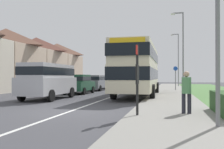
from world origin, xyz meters
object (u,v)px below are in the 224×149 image
double_decker_bus (138,68)px  bus_stop_sign (137,75)px  street_lamp_mid (182,46)px  street_lamp_far (178,57)px  parked_car_grey (95,82)px  parked_van_silver (49,78)px  parked_car_dark_green (79,83)px  cycle_route_sign (176,77)px  pedestrian_at_stop (186,90)px  parked_car_blue (108,81)px

double_decker_bus → bus_stop_sign: size_ratio=3.88×
street_lamp_mid → street_lamp_far: street_lamp_far is taller
parked_car_grey → street_lamp_mid: bearing=-13.0°
double_decker_bus → parked_van_silver: 6.56m
double_decker_bus → bus_stop_sign: (1.19, -10.01, -0.60)m
parked_car_dark_green → cycle_route_sign: (8.21, 5.84, 0.53)m
pedestrian_at_stop → parked_car_dark_green: bearing=126.6°
parked_car_blue → cycle_route_sign: 9.59m
double_decker_bus → parked_car_grey: bearing=127.2°
pedestrian_at_stop → street_lamp_far: 28.93m
parked_car_grey → parked_car_dark_green: bearing=-88.8°
street_lamp_mid → double_decker_bus: bearing=-123.9°
double_decker_bus → parked_car_grey: size_ratio=2.30×
double_decker_bus → parked_van_silver: (-5.41, -3.64, -0.79)m
parked_car_dark_green → pedestrian_at_stop: 13.74m
parked_car_dark_green → parked_car_blue: bearing=90.1°
bus_stop_sign → street_lamp_mid: 15.49m
parked_car_grey → street_lamp_mid: size_ratio=0.60×
bus_stop_sign → cycle_route_sign: bus_stop_sign is taller
bus_stop_sign → street_lamp_far: 29.72m
parked_van_silver → parked_car_blue: 16.19m
bus_stop_sign → cycle_route_sign: (1.72, 17.65, -0.11)m
street_lamp_far → parked_van_silver: bearing=-111.1°
parked_car_blue → cycle_route_sign: size_ratio=1.60×
parked_van_silver → parked_car_grey: bearing=90.0°
parked_car_blue → bus_stop_sign: bus_stop_sign is taller
pedestrian_at_stop → street_lamp_mid: (0.52, 14.31, 3.25)m
parked_van_silver → street_lamp_mid: (8.82, 8.72, 2.87)m
double_decker_bus → parked_van_silver: double_decker_bus is taller
bus_stop_sign → street_lamp_mid: size_ratio=0.35×
street_lamp_mid → cycle_route_sign: bearing=101.3°
cycle_route_sign → pedestrian_at_stop: bearing=-90.0°
cycle_route_sign → parked_car_blue: bearing=149.2°
street_lamp_mid → parked_van_silver: bearing=-135.3°
bus_stop_sign → parked_car_dark_green: bearing=118.8°
street_lamp_mid → parked_car_grey: bearing=167.0°
parked_van_silver → street_lamp_mid: 12.73m
double_decker_bus → street_lamp_far: bearing=79.8°
street_lamp_mid → bus_stop_sign: bearing=-98.4°
pedestrian_at_stop → bus_stop_sign: bus_stop_sign is taller
parked_car_grey → street_lamp_mid: 9.65m
street_lamp_far → parked_car_grey: bearing=-125.8°
cycle_route_sign → double_decker_bus: bearing=-110.8°
double_decker_bus → pedestrian_at_stop: bearing=-72.6°
parked_van_silver → bus_stop_sign: 9.17m
parked_car_blue → pedestrian_at_stop: bearing=-69.3°
parked_van_silver → parked_car_dark_green: bearing=88.9°
parked_car_dark_green → parked_car_grey: 5.32m
bus_stop_sign → parked_car_blue: bearing=106.1°
cycle_route_sign → parked_van_silver: bearing=-126.4°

